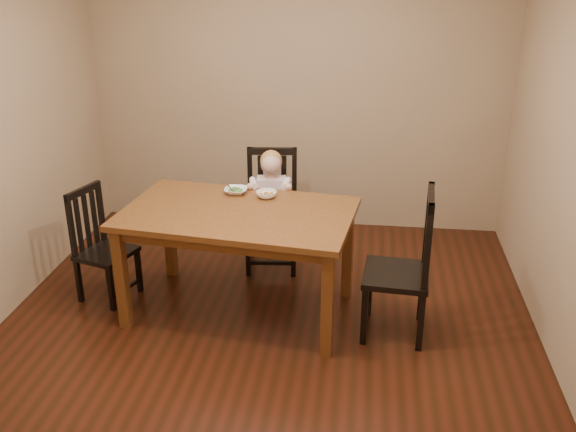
# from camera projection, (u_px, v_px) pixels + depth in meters

# --- Properties ---
(room) EXTENTS (4.01, 4.01, 2.71)m
(room) POSITION_uv_depth(u_px,v_px,m) (264.00, 153.00, 4.29)
(room) COLOR #3A170C
(room) RESTS_ON ground
(dining_table) EXTENTS (1.79, 1.20, 0.84)m
(dining_table) POSITION_uv_depth(u_px,v_px,m) (238.00, 223.00, 4.74)
(dining_table) COLOR #522C13
(dining_table) RESTS_ON room
(chair_child) EXTENTS (0.49, 0.47, 1.04)m
(chair_child) POSITION_uv_depth(u_px,v_px,m) (272.00, 212.00, 5.57)
(chair_child) COLOR black
(chair_child) RESTS_ON room
(chair_left) EXTENTS (0.48, 0.49, 0.92)m
(chair_left) POSITION_uv_depth(u_px,v_px,m) (101.00, 246.00, 5.07)
(chair_left) COLOR black
(chair_left) RESTS_ON room
(chair_right) EXTENTS (0.49, 0.51, 1.11)m
(chair_right) POSITION_uv_depth(u_px,v_px,m) (405.00, 268.00, 4.53)
(chair_right) COLOR black
(chair_right) RESTS_ON room
(toddler) EXTENTS (0.36, 0.44, 0.56)m
(toddler) POSITION_uv_depth(u_px,v_px,m) (271.00, 199.00, 5.46)
(toddler) COLOR white
(toddler) RESTS_ON chair_child
(bowl_peas) EXTENTS (0.18, 0.18, 0.04)m
(bowl_peas) POSITION_uv_depth(u_px,v_px,m) (236.00, 191.00, 5.02)
(bowl_peas) COLOR white
(bowl_peas) RESTS_ON dining_table
(bowl_veg) EXTENTS (0.20, 0.20, 0.05)m
(bowl_veg) POSITION_uv_depth(u_px,v_px,m) (266.00, 194.00, 4.94)
(bowl_veg) COLOR white
(bowl_veg) RESTS_ON dining_table
(fork) EXTENTS (0.09, 0.10, 0.05)m
(fork) POSITION_uv_depth(u_px,v_px,m) (230.00, 189.00, 5.00)
(fork) COLOR silver
(fork) RESTS_ON bowl_peas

